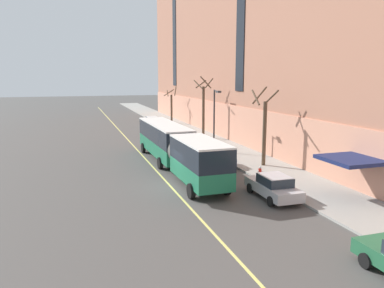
{
  "coord_description": "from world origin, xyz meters",
  "views": [
    {
      "loc": [
        -6.79,
        -24.97,
        7.74
      ],
      "look_at": [
        3.24,
        6.18,
        1.8
      ],
      "focal_mm": 35.0,
      "sensor_mm": 36.0,
      "label": 1
    }
  ],
  "objects": [
    {
      "name": "street_tree_far_downtown",
      "position": [
        8.79,
        34.44,
        2.99
      ],
      "size": [
        1.9,
        1.91,
        5.97
      ],
      "color": "brown",
      "rests_on": "sidewalk"
    },
    {
      "name": "street_tree_mid_block",
      "position": [
        8.76,
        3.27,
        3.47
      ],
      "size": [
        2.04,
        1.84,
        6.72
      ],
      "color": "brown",
      "rests_on": "sidewalk"
    },
    {
      "name": "parked_car_navy_4",
      "position": [
        5.04,
        4.63,
        0.78
      ],
      "size": [
        2.06,
        4.32,
        1.56
      ],
      "color": "navy",
      "rests_on": "ground"
    },
    {
      "name": "fire_hydrant",
      "position": [
        6.85,
        0.18,
        0.49
      ],
      "size": [
        0.42,
        0.24,
        0.72
      ],
      "color": "red",
      "rests_on": "sidewalk"
    },
    {
      "name": "parked_car_darkgray_3",
      "position": [
        5.19,
        10.86,
        0.78
      ],
      "size": [
        2.07,
        4.55,
        1.56
      ],
      "color": "#4C4C51",
      "rests_on": "ground"
    },
    {
      "name": "lane_centerline",
      "position": [
        -0.37,
        3.0,
        0.0
      ],
      "size": [
        0.16,
        140.0,
        0.01
      ],
      "primitive_type": "cube",
      "color": "#E0D66B",
      "rests_on": "ground"
    },
    {
      "name": "parked_car_red_6",
      "position": [
        5.06,
        19.94,
        0.78
      ],
      "size": [
        2.01,
        4.85,
        1.56
      ],
      "color": "#B21E19",
      "rests_on": "ground"
    },
    {
      "name": "street_tree_far_uptown",
      "position": [
        8.79,
        18.78,
        4.01
      ],
      "size": [
        2.16,
        2.12,
        7.62
      ],
      "color": "brown",
      "rests_on": "sidewalk"
    },
    {
      "name": "city_bus",
      "position": [
        1.33,
        4.86,
        2.01
      ],
      "size": [
        3.0,
        18.78,
        3.44
      ],
      "color": "#1E704C",
      "rests_on": "ground"
    },
    {
      "name": "parked_car_silver_2",
      "position": [
        5.24,
        -4.61,
        0.78
      ],
      "size": [
        2.09,
        4.65,
        1.56
      ],
      "color": "#B7B7BC",
      "rests_on": "ground"
    },
    {
      "name": "sidewalk",
      "position": [
        8.82,
        3.0,
        0.07
      ],
      "size": [
        4.95,
        160.0,
        0.15
      ],
      "primitive_type": "cube",
      "color": "#9E9B93",
      "rests_on": "ground"
    },
    {
      "name": "parked_car_white_1",
      "position": [
        5.12,
        26.22,
        0.78
      ],
      "size": [
        2.06,
        4.76,
        1.56
      ],
      "color": "silver",
      "rests_on": "ground"
    },
    {
      "name": "street_lamp",
      "position": [
        6.95,
        10.11,
        4.03
      ],
      "size": [
        0.36,
        1.48,
        6.25
      ],
      "color": "#2D2D30",
      "rests_on": "sidewalk"
    },
    {
      "name": "parked_car_white_7",
      "position": [
        5.04,
        32.44,
        0.78
      ],
      "size": [
        2.03,
        4.25,
        1.56
      ],
      "color": "silver",
      "rests_on": "ground"
    },
    {
      "name": "ground_plane",
      "position": [
        0.0,
        0.0,
        0.0
      ],
      "size": [
        260.0,
        260.0,
        0.0
      ],
      "primitive_type": "plane",
      "color": "#4C4947"
    }
  ]
}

